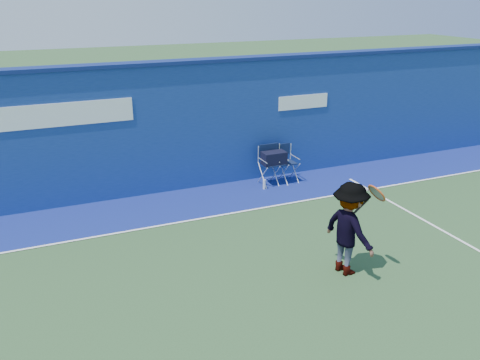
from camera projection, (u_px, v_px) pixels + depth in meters
name	position (u px, v px, depth m)	size (l,w,h in m)	color
ground	(256.00, 300.00, 7.96)	(80.00, 80.00, 0.00)	#2C4C28
stadium_wall	(164.00, 127.00, 11.91)	(24.00, 0.50, 3.08)	navy
out_of_bounds_strip	(180.00, 205.00, 11.50)	(24.00, 1.80, 0.01)	navy
court_lines	(241.00, 281.00, 8.48)	(24.00, 12.00, 0.01)	white
directors_chair_left	(273.00, 168.00, 12.62)	(0.58, 0.52, 0.98)	silver
directors_chair_right	(285.00, 171.00, 12.82)	(0.56, 0.50, 0.93)	silver
water_bottle	(264.00, 185.00, 12.37)	(0.07, 0.07, 0.24)	silver
tennis_player	(349.00, 229.00, 8.50)	(0.92, 1.15, 1.64)	#EA4738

